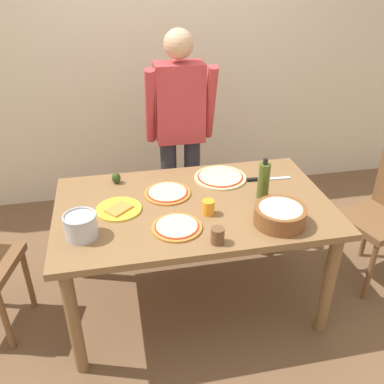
% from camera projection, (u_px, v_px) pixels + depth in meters
% --- Properties ---
extents(ground, '(8.00, 8.00, 0.00)m').
position_uv_depth(ground, '(193.00, 300.00, 2.83)').
color(ground, brown).
extents(wall_back, '(5.60, 0.10, 2.60)m').
position_uv_depth(wall_back, '(156.00, 53.00, 3.54)').
color(wall_back, beige).
rests_on(wall_back, ground).
extents(dining_table, '(1.60, 0.96, 0.76)m').
position_uv_depth(dining_table, '(194.00, 217.00, 2.49)').
color(dining_table, brown).
rests_on(dining_table, ground).
extents(person_cook, '(0.49, 0.25, 1.62)m').
position_uv_depth(person_cook, '(180.00, 128.00, 3.01)').
color(person_cook, '#2D2D38').
rests_on(person_cook, ground).
extents(pizza_raw_on_board, '(0.34, 0.34, 0.02)m').
position_uv_depth(pizza_raw_on_board, '(220.00, 177.00, 2.72)').
color(pizza_raw_on_board, beige).
rests_on(pizza_raw_on_board, dining_table).
extents(pizza_cooked_on_tray, '(0.27, 0.27, 0.02)m').
position_uv_depth(pizza_cooked_on_tray, '(177.00, 227.00, 2.22)').
color(pizza_cooked_on_tray, '#C67A33').
rests_on(pizza_cooked_on_tray, dining_table).
extents(pizza_second_cooked, '(0.28, 0.28, 0.02)m').
position_uv_depth(pizza_second_cooked, '(167.00, 193.00, 2.54)').
color(pizza_second_cooked, '#C67A33').
rests_on(pizza_second_cooked, dining_table).
extents(plate_with_slice, '(0.26, 0.26, 0.02)m').
position_uv_depth(plate_with_slice, '(119.00, 209.00, 2.38)').
color(plate_with_slice, gold).
rests_on(plate_with_slice, dining_table).
extents(popcorn_bowl, '(0.28, 0.28, 0.11)m').
position_uv_depth(popcorn_bowl, '(280.00, 214.00, 2.24)').
color(popcorn_bowl, brown).
rests_on(popcorn_bowl, dining_table).
extents(olive_oil_bottle, '(0.07, 0.07, 0.26)m').
position_uv_depth(olive_oil_bottle, '(264.00, 181.00, 2.46)').
color(olive_oil_bottle, '#47561E').
rests_on(olive_oil_bottle, dining_table).
extents(steel_pot, '(0.17, 0.17, 0.13)m').
position_uv_depth(steel_pot, '(81.00, 226.00, 2.13)').
color(steel_pot, '#B7B7BC').
rests_on(steel_pot, dining_table).
extents(cup_orange, '(0.07, 0.07, 0.08)m').
position_uv_depth(cup_orange, '(208.00, 207.00, 2.33)').
color(cup_orange, orange).
rests_on(cup_orange, dining_table).
extents(cup_small_brown, '(0.07, 0.07, 0.08)m').
position_uv_depth(cup_small_brown, '(218.00, 236.00, 2.10)').
color(cup_small_brown, brown).
rests_on(cup_small_brown, dining_table).
extents(chef_knife, '(0.29, 0.04, 0.02)m').
position_uv_depth(chef_knife, '(263.00, 179.00, 2.70)').
color(chef_knife, silver).
rests_on(chef_knife, dining_table).
extents(avocado, '(0.06, 0.06, 0.07)m').
position_uv_depth(avocado, '(116.00, 178.00, 2.65)').
color(avocado, '#2D4219').
rests_on(avocado, dining_table).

